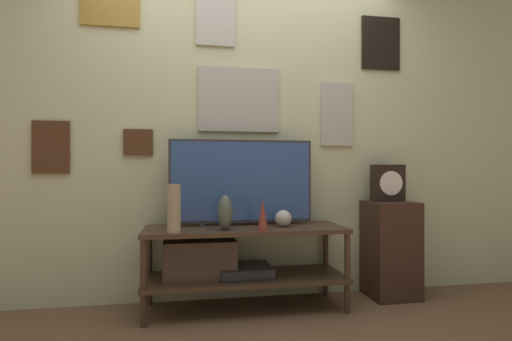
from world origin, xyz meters
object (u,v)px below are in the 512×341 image
at_px(vase_slim_bronze, 263,214).
at_px(vase_tall_ceramic, 174,209).
at_px(vase_round_glass, 283,218).
at_px(mantel_clock, 388,183).
at_px(television, 242,181).
at_px(vase_urn_stoneware, 225,212).

height_order(vase_slim_bronze, vase_tall_ceramic, vase_tall_ceramic).
distance_m(vase_round_glass, mantel_clock, 0.92).
distance_m(television, vase_tall_ceramic, 0.58).
bearing_deg(vase_slim_bronze, vase_round_glass, 39.75).
relative_size(vase_tall_ceramic, mantel_clock, 1.09).
distance_m(television, vase_urn_stoneware, 0.32).
height_order(television, mantel_clock, television).
bearing_deg(vase_slim_bronze, vase_tall_ceramic, -179.49).
xyz_separation_m(television, vase_urn_stoneware, (-0.14, -0.21, -0.20)).
bearing_deg(vase_urn_stoneware, mantel_clock, 9.53).
distance_m(vase_urn_stoneware, vase_tall_ceramic, 0.35).
bearing_deg(vase_round_glass, television, 154.45).
relative_size(television, vase_round_glass, 8.76).
xyz_separation_m(television, vase_round_glass, (0.28, -0.13, -0.26)).
relative_size(vase_round_glass, mantel_clock, 0.42).
relative_size(vase_slim_bronze, vase_round_glass, 1.80).
bearing_deg(television, vase_round_glass, -25.55).
distance_m(television, vase_slim_bronze, 0.37).
xyz_separation_m(vase_urn_stoneware, vase_round_glass, (0.42, 0.08, -0.06)).
relative_size(vase_tall_ceramic, vase_round_glass, 2.61).
xyz_separation_m(vase_tall_ceramic, mantel_clock, (1.63, 0.30, 0.15)).
height_order(vase_urn_stoneware, mantel_clock, mantel_clock).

